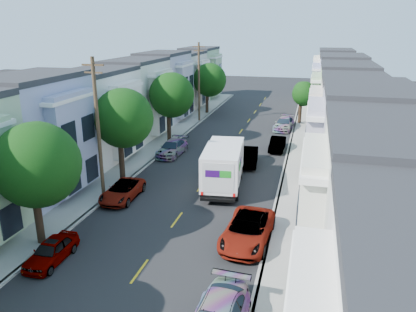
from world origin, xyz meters
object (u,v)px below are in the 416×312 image
at_px(tree_c, 122,118).
at_px(parked_left_b, 51,251).
at_px(tree_d, 171,95).
at_px(parked_left_d, 172,148).
at_px(tree_b, 36,165).
at_px(utility_pole_far, 199,82).
at_px(parked_right_c, 277,144).
at_px(utility_pole_near, 98,130).
at_px(parked_left_c, 122,191).
at_px(lead_sedan, 249,157).
at_px(parked_right_b, 248,230).
at_px(parked_right_d, 284,124).
at_px(tree_e, 209,80).
at_px(tree_far_r, 304,94).
at_px(fedex_truck, 223,165).

bearing_deg(tree_c, parked_left_b, -83.36).
distance_m(tree_d, parked_left_d, 6.12).
height_order(tree_b, parked_left_d, tree_b).
height_order(utility_pole_far, parked_right_c, utility_pole_far).
xyz_separation_m(utility_pole_near, parked_left_b, (1.40, -8.29, -4.53)).
bearing_deg(parked_left_b, parked_left_c, 89.29).
relative_size(lead_sedan, parked_right_b, 0.80).
xyz_separation_m(parked_left_b, parked_right_d, (9.80, 32.55, 0.10)).
relative_size(tree_b, tree_d, 0.96).
xyz_separation_m(tree_c, parked_left_c, (1.40, -3.53, -4.55)).
xyz_separation_m(tree_e, utility_pole_near, (0.00, -31.26, 0.35)).
distance_m(tree_d, tree_far_r, 18.43).
relative_size(tree_e, tree_far_r, 1.31).
relative_size(tree_b, tree_far_r, 1.33).
bearing_deg(tree_far_r, parked_left_b, -108.05).
bearing_deg(tree_far_r, fedex_truck, -102.31).
relative_size(tree_d, utility_pole_far, 0.76).
bearing_deg(tree_b, utility_pole_far, 90.00).
bearing_deg(tree_e, tree_c, -90.00).
height_order(lead_sedan, parked_left_b, lead_sedan).
height_order(fedex_truck, parked_left_c, fedex_truck).
bearing_deg(tree_far_r, utility_pole_near, -115.32).
distance_m(parked_left_b, parked_right_d, 33.99).
bearing_deg(utility_pole_near, parked_right_c, 53.75).
xyz_separation_m(parked_left_d, parked_right_b, (9.80, -14.84, 0.06)).
bearing_deg(fedex_truck, utility_pole_far, 104.00).
distance_m(fedex_truck, parked_right_d, 20.32).
height_order(tree_e, parked_left_d, tree_e).
xyz_separation_m(tree_c, lead_sedan, (9.07, 6.44, -4.44)).
bearing_deg(utility_pole_far, parked_right_c, -43.76).
bearing_deg(utility_pole_far, lead_sedan, -60.14).
relative_size(lead_sedan, parked_right_c, 1.12).
height_order(tree_d, parked_right_d, tree_d).
distance_m(utility_pole_far, parked_right_d, 12.17).
height_order(utility_pole_far, parked_right_b, utility_pole_far).
bearing_deg(parked_right_d, parked_right_c, -84.11).
height_order(tree_c, lead_sedan, tree_c).
height_order(tree_b, utility_pole_far, utility_pole_far).
relative_size(utility_pole_near, fedex_truck, 1.41).
xyz_separation_m(utility_pole_near, fedex_truck, (8.03, 4.22, -3.25)).
height_order(lead_sedan, parked_left_d, lead_sedan).
distance_m(tree_c, parked_left_d, 8.78).
distance_m(tree_far_r, fedex_truck, 24.31).
xyz_separation_m(tree_c, utility_pole_far, (0.00, 22.24, -0.03)).
xyz_separation_m(tree_b, utility_pole_far, (0.00, 32.83, 0.28)).
relative_size(tree_b, fedex_truck, 1.02).
bearing_deg(tree_b, parked_left_c, 78.77).
relative_size(utility_pole_far, parked_left_c, 2.21).
bearing_deg(parked_left_d, tree_far_r, 57.50).
bearing_deg(parked_left_b, tree_far_r, 71.23).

